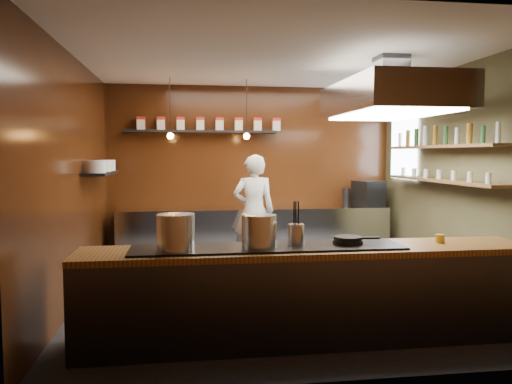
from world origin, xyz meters
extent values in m
plane|color=black|center=(0.00, 0.00, 0.00)|extent=(5.00, 5.00, 0.00)
plane|color=black|center=(0.00, 2.50, 1.50)|extent=(5.00, 0.00, 5.00)
plane|color=black|center=(-2.50, 0.00, 1.50)|extent=(0.00, 5.00, 5.00)
plane|color=#433F26|center=(2.50, 0.00, 1.50)|extent=(0.00, 5.00, 5.00)
plane|color=silver|center=(0.00, 0.00, 3.00)|extent=(5.00, 5.00, 0.00)
plane|color=white|center=(2.45, 1.70, 1.90)|extent=(0.00, 1.00, 1.00)
cube|color=silver|center=(0.00, 2.17, 0.45)|extent=(4.60, 0.65, 0.90)
cube|color=#38383D|center=(0.00, -1.60, 0.43)|extent=(4.40, 0.70, 0.86)
cube|color=brown|center=(0.00, -1.60, 0.89)|extent=(4.40, 0.72, 0.06)
cube|color=black|center=(-0.40, -1.60, 0.93)|extent=(2.60, 0.55, 0.02)
cube|color=black|center=(-0.90, 2.36, 2.20)|extent=(2.60, 0.26, 0.04)
cube|color=black|center=(-2.34, 1.00, 1.55)|extent=(0.30, 1.40, 0.04)
cube|color=brown|center=(2.34, 0.30, 1.92)|extent=(0.26, 2.80, 0.04)
cube|color=brown|center=(2.34, 0.30, 1.45)|extent=(0.26, 2.80, 0.04)
cube|color=#38383D|center=(1.30, -0.40, 2.85)|extent=(0.35, 0.35, 0.30)
cube|color=silver|center=(1.30, -0.40, 2.50)|extent=(1.20, 2.00, 0.40)
cube|color=white|center=(1.30, -0.40, 2.29)|extent=(1.00, 1.80, 0.02)
cylinder|color=black|center=(-1.40, 1.70, 2.55)|extent=(0.01, 0.01, 0.90)
sphere|color=orange|center=(-1.40, 1.70, 2.10)|extent=(0.10, 0.10, 0.10)
cylinder|color=black|center=(-0.20, 1.70, 2.55)|extent=(0.01, 0.01, 0.90)
sphere|color=orange|center=(-0.20, 1.70, 2.10)|extent=(0.10, 0.10, 0.10)
cube|color=beige|center=(-1.90, 2.36, 2.31)|extent=(0.13, 0.13, 0.17)
cube|color=#A81D14|center=(-1.90, 2.36, 2.42)|extent=(0.13, 0.13, 0.05)
cube|color=beige|center=(-1.57, 2.36, 2.31)|extent=(0.13, 0.13, 0.17)
cube|color=#A81D14|center=(-1.57, 2.36, 2.42)|extent=(0.14, 0.13, 0.05)
cube|color=beige|center=(-1.24, 2.36, 2.31)|extent=(0.13, 0.13, 0.17)
cube|color=#A81D14|center=(-1.24, 2.36, 2.42)|extent=(0.13, 0.13, 0.05)
cube|color=beige|center=(-0.91, 2.36, 2.31)|extent=(0.13, 0.13, 0.17)
cube|color=#A81D14|center=(-0.91, 2.36, 2.42)|extent=(0.14, 0.13, 0.05)
cube|color=beige|center=(-0.59, 2.36, 2.31)|extent=(0.13, 0.13, 0.17)
cube|color=#A81D14|center=(-0.59, 2.36, 2.42)|extent=(0.14, 0.13, 0.05)
cube|color=beige|center=(-0.26, 2.36, 2.31)|extent=(0.13, 0.13, 0.17)
cube|color=#A81D14|center=(-0.26, 2.36, 2.42)|extent=(0.14, 0.13, 0.05)
cube|color=beige|center=(0.07, 2.36, 2.31)|extent=(0.13, 0.13, 0.17)
cube|color=#A81D14|center=(0.07, 2.36, 2.42)|extent=(0.14, 0.13, 0.05)
cube|color=beige|center=(0.40, 2.36, 2.31)|extent=(0.13, 0.13, 0.17)
cube|color=#A81D14|center=(0.40, 2.36, 2.42)|extent=(0.14, 0.13, 0.05)
cylinder|color=white|center=(-2.34, 0.55, 1.65)|extent=(0.26, 0.26, 0.16)
cylinder|color=white|center=(-2.34, 1.00, 1.65)|extent=(0.26, 0.26, 0.16)
cylinder|color=white|center=(-2.34, 1.45, 1.65)|extent=(0.26, 0.26, 0.16)
cylinder|color=silver|center=(2.34, -1.00, 2.06)|extent=(0.06, 0.06, 0.24)
cylinder|color=#2D5933|center=(2.34, -0.71, 2.06)|extent=(0.06, 0.06, 0.24)
cylinder|color=#8C601E|center=(2.34, -0.42, 2.06)|extent=(0.06, 0.06, 0.24)
cylinder|color=silver|center=(2.34, -0.13, 2.06)|extent=(0.06, 0.06, 0.24)
cylinder|color=#2D5933|center=(2.34, 0.16, 2.06)|extent=(0.06, 0.06, 0.24)
cylinder|color=#8C601E|center=(2.34, 0.44, 2.06)|extent=(0.06, 0.06, 0.24)
cylinder|color=silver|center=(2.34, 0.73, 2.06)|extent=(0.06, 0.06, 0.24)
cylinder|color=#2D5933|center=(2.34, 1.02, 2.06)|extent=(0.06, 0.06, 0.24)
cylinder|color=#8C601E|center=(2.34, 1.31, 2.06)|extent=(0.06, 0.06, 0.24)
cylinder|color=silver|center=(2.34, 1.60, 2.06)|extent=(0.06, 0.06, 0.24)
cylinder|color=silver|center=(2.34, -0.85, 1.53)|extent=(0.07, 0.07, 0.13)
cylinder|color=silver|center=(2.34, -0.47, 1.53)|extent=(0.07, 0.07, 0.13)
cylinder|color=silver|center=(2.34, -0.08, 1.53)|extent=(0.07, 0.07, 0.13)
cylinder|color=silver|center=(2.34, 0.30, 1.53)|extent=(0.07, 0.07, 0.13)
cylinder|color=silver|center=(2.34, 0.68, 1.53)|extent=(0.07, 0.07, 0.13)
cylinder|color=silver|center=(2.34, 1.07, 1.53)|extent=(0.07, 0.07, 0.13)
cylinder|color=silver|center=(2.34, 1.45, 1.53)|extent=(0.07, 0.07, 0.13)
cylinder|color=silver|center=(-1.27, -1.67, 1.11)|extent=(0.39, 0.39, 0.33)
cylinder|color=silver|center=(-0.50, -1.63, 1.09)|extent=(0.39, 0.39, 0.31)
cylinder|color=silver|center=(-0.12, -1.57, 1.04)|extent=(0.16, 0.16, 0.20)
cylinder|color=black|center=(0.39, -1.58, 0.96)|extent=(0.29, 0.29, 0.04)
cylinder|color=black|center=(0.39, -1.58, 0.99)|extent=(0.27, 0.27, 0.04)
cylinder|color=black|center=(0.62, -1.60, 0.99)|extent=(0.18, 0.04, 0.02)
cylinder|color=gold|center=(1.37, -1.55, 0.96)|extent=(0.11, 0.11, 0.08)
cube|color=black|center=(2.03, 2.17, 1.12)|extent=(0.57, 0.55, 0.45)
imported|color=white|center=(-0.09, 1.62, 0.90)|extent=(0.67, 0.46, 1.81)
camera|label=1|loc=(-1.18, -6.23, 1.82)|focal=35.00mm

